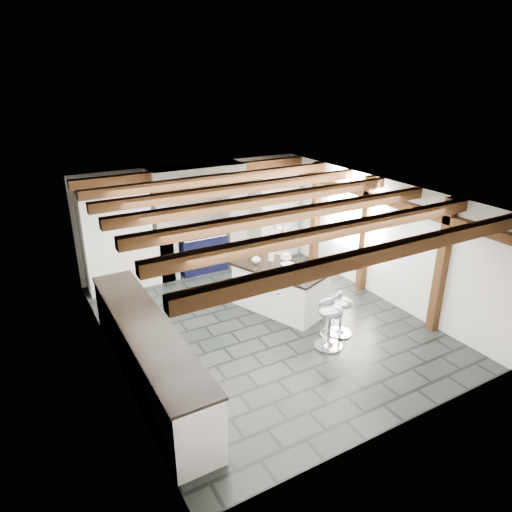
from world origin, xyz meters
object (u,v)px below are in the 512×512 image
range_cooker (201,250)px  bar_stool_far (330,318)px  bar_stool_near (341,309)px  kitchen_island (280,287)px

range_cooker → bar_stool_far: 3.87m
range_cooker → bar_stool_near: (0.94, -3.62, -0.00)m
bar_stool_near → bar_stool_far: (-0.41, -0.21, 0.05)m
range_cooker → bar_stool_far: (0.54, -3.84, 0.05)m
range_cooker → kitchen_island: bearing=-77.2°
range_cooker → bar_stool_near: 3.74m
bar_stool_near → bar_stool_far: bearing=-169.1°
kitchen_island → bar_stool_far: (-0.01, -1.46, 0.08)m
range_cooker → kitchen_island: size_ratio=0.53×
range_cooker → kitchen_island: 2.44m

